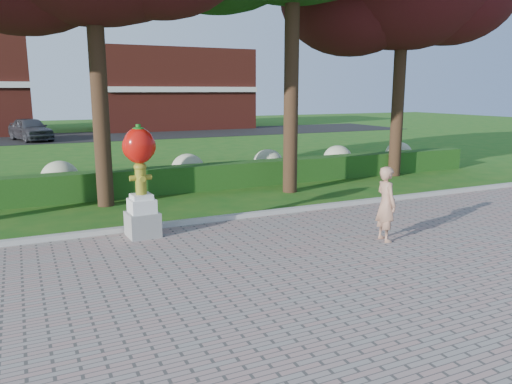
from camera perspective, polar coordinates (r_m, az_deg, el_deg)
ground at (r=9.33m, az=1.62°, el=-7.87°), size 100.00×100.00×0.00m
walkway at (r=6.35m, az=19.18°, el=-18.15°), size 40.00×14.00×0.04m
curb at (r=11.94m, az=-4.95°, el=-3.19°), size 40.00×0.18×0.15m
lawn_hedge at (r=15.60m, az=-10.15°, el=1.37°), size 24.00×0.70×0.80m
hydrangea_row at (r=16.68m, az=-9.19°, el=2.57°), size 20.10×1.10×0.99m
street at (r=36.19m, az=-19.10°, el=5.97°), size 50.00×8.00×0.02m
building_right at (r=43.53m, az=-9.63°, el=11.47°), size 12.00×8.00×6.40m
hydrant_sculpture at (r=10.72m, az=-13.05°, el=1.56°), size 0.69×0.68×2.38m
woman at (r=10.57m, az=14.64°, el=-1.32°), size 0.45×0.62×1.55m
parked_car at (r=34.55m, az=-24.39°, el=6.58°), size 2.86×4.58×1.45m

